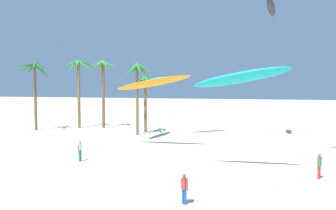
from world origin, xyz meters
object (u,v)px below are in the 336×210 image
at_px(flying_kite_5, 162,80).
at_px(palm_tree_2, 103,73).
at_px(flying_kite_0, 153,83).
at_px(person_foreground_walker, 80,150).
at_px(palm_tree_4, 145,87).
at_px(person_near_right, 184,187).
at_px(flying_kite_4, 271,8).
at_px(person_near_left, 319,165).
at_px(palm_tree_3, 137,75).
at_px(flying_kite_7, 241,77).
at_px(palm_tree_0, 35,73).
at_px(palm_tree_1, 79,72).

bearing_deg(flying_kite_5, palm_tree_2, -109.00).
height_order(flying_kite_0, person_foreground_walker, flying_kite_0).
height_order(palm_tree_4, person_near_right, palm_tree_4).
xyz_separation_m(flying_kite_4, person_near_right, (-4.83, -23.42, -13.99)).
bearing_deg(person_near_left, person_foreground_walker, 177.92).
bearing_deg(palm_tree_3, flying_kite_4, 2.09).
bearing_deg(person_near_left, flying_kite_7, 174.37).
distance_m(flying_kite_5, flying_kite_7, 38.32).
height_order(flying_kite_7, person_foreground_walker, flying_kite_7).
xyz_separation_m(flying_kite_5, person_foreground_walker, (3.03, -34.75, -6.12)).
distance_m(palm_tree_4, person_near_left, 26.52).
xyz_separation_m(palm_tree_4, person_near_left, (18.35, -18.48, -5.02)).
bearing_deg(palm_tree_4, flying_kite_0, -67.67).
xyz_separation_m(palm_tree_2, person_near_left, (25.77, -21.47, -6.97)).
relative_size(flying_kite_5, person_foreground_walker, 4.73).
height_order(palm_tree_3, flying_kite_0, palm_tree_3).
relative_size(palm_tree_0, person_foreground_walker, 5.55).
relative_size(palm_tree_0, flying_kite_5, 1.17).
relative_size(palm_tree_1, person_near_right, 6.10).
height_order(palm_tree_2, flying_kite_0, palm_tree_2).
relative_size(flying_kite_4, person_near_right, 9.76).
distance_m(flying_kite_7, person_foreground_walker, 14.06).
distance_m(palm_tree_4, flying_kite_7, 22.31).
distance_m(flying_kite_4, person_foreground_walker, 25.93).
height_order(flying_kite_0, person_near_right, flying_kite_0).
xyz_separation_m(palm_tree_4, flying_kite_4, (15.57, -2.08, 8.92)).
bearing_deg(flying_kite_7, palm_tree_4, 126.29).
bearing_deg(palm_tree_0, palm_tree_2, 34.41).
distance_m(palm_tree_2, flying_kite_4, 24.56).
bearing_deg(flying_kite_7, person_near_right, -108.04).
height_order(palm_tree_1, person_foreground_walker, palm_tree_1).
bearing_deg(palm_tree_4, flying_kite_5, 98.82).
xyz_separation_m(palm_tree_1, person_near_left, (29.10, -20.42, -7.07)).
height_order(flying_kite_5, person_near_left, flying_kite_5).
relative_size(palm_tree_3, flying_kite_4, 0.57).
relative_size(palm_tree_3, palm_tree_4, 1.21).
bearing_deg(palm_tree_2, flying_kite_4, -12.44).
xyz_separation_m(palm_tree_0, flying_kite_5, (12.44, 19.17, -0.82)).
bearing_deg(palm_tree_0, person_near_left, -25.92).
bearing_deg(person_near_right, flying_kite_5, 107.49).
relative_size(flying_kite_4, flying_kite_5, 1.97).
height_order(palm_tree_4, flying_kite_0, flying_kite_0).
bearing_deg(person_foreground_walker, person_near_left, -2.08).
bearing_deg(flying_kite_0, flying_kite_7, -40.09).
bearing_deg(person_near_right, flying_kite_4, 78.34).
relative_size(palm_tree_0, flying_kite_0, 0.89).
xyz_separation_m(palm_tree_2, flying_kite_4, (23.00, -5.08, 6.97)).
xyz_separation_m(palm_tree_1, flying_kite_4, (26.33, -4.03, 6.86)).
height_order(palm_tree_4, flying_kite_7, flying_kite_7).
distance_m(palm_tree_3, palm_tree_4, 3.06).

